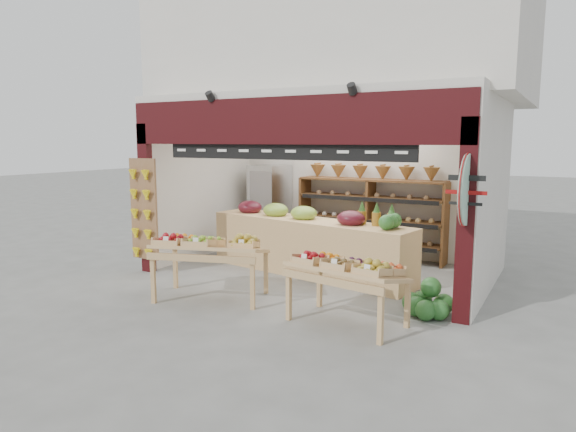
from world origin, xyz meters
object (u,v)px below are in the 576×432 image
(back_shelving, at_px, (371,200))
(display_table_right, at_px, (347,268))
(refrigerator, at_px, (270,207))
(cardboard_stack, at_px, (269,248))
(mid_counter, at_px, (308,244))
(display_table_left, at_px, (204,246))
(watermelon_pile, at_px, (427,303))

(back_shelving, relative_size, display_table_right, 1.90)
(refrigerator, bearing_deg, display_table_right, -39.59)
(refrigerator, distance_m, cardboard_stack, 1.49)
(mid_counter, xyz_separation_m, display_table_left, (-0.72, -2.00, 0.26))
(back_shelving, height_order, mid_counter, back_shelving)
(display_table_right, bearing_deg, refrigerator, 132.75)
(refrigerator, height_order, mid_counter, refrigerator)
(mid_counter, distance_m, display_table_right, 2.58)
(back_shelving, relative_size, cardboard_stack, 2.94)
(mid_counter, relative_size, display_table_left, 2.21)
(display_table_right, bearing_deg, watermelon_pile, 45.03)
(back_shelving, bearing_deg, refrigerator, -177.33)
(watermelon_pile, bearing_deg, mid_counter, 153.99)
(mid_counter, bearing_deg, display_table_right, -51.58)
(back_shelving, xyz_separation_m, cardboard_stack, (-1.62, -1.26, -0.93))
(display_table_left, height_order, watermelon_pile, display_table_left)
(cardboard_stack, bearing_deg, display_table_right, -43.02)
(back_shelving, relative_size, refrigerator, 1.65)
(cardboard_stack, distance_m, mid_counter, 1.24)
(refrigerator, xyz_separation_m, display_table_right, (3.39, -3.66, -0.17))
(back_shelving, bearing_deg, watermelon_pile, -57.02)
(watermelon_pile, bearing_deg, back_shelving, 122.98)
(cardboard_stack, relative_size, display_table_right, 0.65)
(cardboard_stack, bearing_deg, mid_counter, -24.58)
(mid_counter, bearing_deg, back_shelving, 73.68)
(display_table_right, bearing_deg, back_shelving, 105.99)
(refrigerator, distance_m, display_table_left, 3.81)
(mid_counter, bearing_deg, watermelon_pile, -26.01)
(refrigerator, height_order, watermelon_pile, refrigerator)
(display_table_right, relative_size, watermelon_pile, 2.34)
(back_shelving, xyz_separation_m, refrigerator, (-2.31, -0.11, -0.27))
(display_table_left, xyz_separation_m, watermelon_pile, (3.15, 0.82, -0.62))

